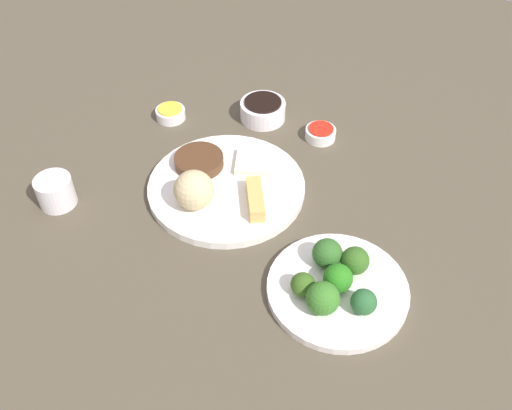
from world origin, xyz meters
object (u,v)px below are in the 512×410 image
at_px(soy_sauce_bowl, 263,111).
at_px(sauce_ramekin_hot_mustard, 171,114).
at_px(broccoli_plate, 337,289).
at_px(teacup, 55,192).
at_px(sauce_ramekin_sweet_and_sour, 320,134).
at_px(main_plate, 227,187).

distance_m(soy_sauce_bowl, sauce_ramekin_hot_mustard, 0.20).
xyz_separation_m(broccoli_plate, teacup, (-0.52, -0.08, 0.02)).
xyz_separation_m(broccoli_plate, soy_sauce_bowl, (-0.33, 0.33, 0.01)).
height_order(broccoli_plate, teacup, teacup).
height_order(broccoli_plate, sauce_ramekin_sweet_and_sour, sauce_ramekin_sweet_and_sour).
relative_size(main_plate, sauce_ramekin_hot_mustard, 4.68).
xyz_separation_m(sauce_ramekin_hot_mustard, teacup, (-0.02, -0.31, 0.02)).
height_order(sauce_ramekin_sweet_and_sour, teacup, teacup).
bearing_deg(sauce_ramekin_hot_mustard, main_plate, -29.25).
bearing_deg(teacup, main_plate, 37.24).
bearing_deg(main_plate, soy_sauce_bowl, 103.89).
bearing_deg(sauce_ramekin_sweet_and_sour, teacup, -127.91).
height_order(broccoli_plate, soy_sauce_bowl, soy_sauce_bowl).
xyz_separation_m(sauce_ramekin_sweet_and_sour, teacup, (-0.32, -0.41, 0.02)).
height_order(main_plate, sauce_ramekin_hot_mustard, sauce_ramekin_hot_mustard).
bearing_deg(broccoli_plate, soy_sauce_bowl, 135.07).
bearing_deg(teacup, sauce_ramekin_hot_mustard, 86.46).
distance_m(broccoli_plate, soy_sauce_bowl, 0.47).
distance_m(main_plate, broccoli_plate, 0.30).
xyz_separation_m(soy_sauce_bowl, teacup, (-0.19, -0.41, 0.01)).
distance_m(main_plate, sauce_ramekin_sweet_and_sour, 0.24).
xyz_separation_m(main_plate, sauce_ramekin_sweet_and_sour, (0.08, 0.23, 0.00)).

